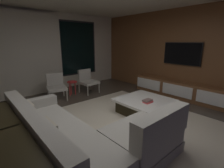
# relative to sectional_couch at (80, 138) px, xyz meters

# --- Properties ---
(floor) EXTENTS (9.20, 9.20, 0.00)m
(floor) POSITION_rel_sectional_couch_xyz_m (0.94, 0.19, -0.29)
(floor) COLOR #473D33
(back_wall_with_window) EXTENTS (6.60, 0.30, 2.70)m
(back_wall_with_window) POSITION_rel_sectional_couch_xyz_m (0.88, 3.81, 1.05)
(back_wall_with_window) COLOR beige
(back_wall_with_window) RESTS_ON floor
(media_wall) EXTENTS (0.12, 7.80, 2.70)m
(media_wall) POSITION_rel_sectional_couch_xyz_m (4.00, 0.19, 1.06)
(media_wall) COLOR brown
(media_wall) RESTS_ON floor
(area_rug) EXTENTS (3.20, 3.80, 0.01)m
(area_rug) POSITION_rel_sectional_couch_xyz_m (1.29, 0.09, -0.28)
(area_rug) COLOR beige
(area_rug) RESTS_ON floor
(sectional_couch) EXTENTS (1.98, 2.50, 0.82)m
(sectional_couch) POSITION_rel_sectional_couch_xyz_m (0.00, 0.00, 0.00)
(sectional_couch) COLOR gray
(sectional_couch) RESTS_ON floor
(coffee_table) EXTENTS (1.16, 1.16, 0.36)m
(coffee_table) POSITION_rel_sectional_couch_xyz_m (1.98, 0.32, -0.10)
(coffee_table) COLOR black
(coffee_table) RESTS_ON floor
(book_stack_on_coffee_table) EXTENTS (0.22, 0.16, 0.07)m
(book_stack_on_coffee_table) POSITION_rel_sectional_couch_xyz_m (1.85, 0.14, 0.10)
(book_stack_on_coffee_table) COLOR #D64649
(book_stack_on_coffee_table) RESTS_ON coffee_table
(accent_chair_near_window) EXTENTS (0.57, 0.59, 0.78)m
(accent_chair_near_window) POSITION_rel_sectional_couch_xyz_m (1.90, 2.72, 0.14)
(accent_chair_near_window) COLOR #B2ADA0
(accent_chair_near_window) RESTS_ON floor
(accent_chair_by_curtain) EXTENTS (0.66, 0.68, 0.78)m
(accent_chair_by_curtain) POSITION_rel_sectional_couch_xyz_m (0.80, 2.74, 0.14)
(accent_chair_by_curtain) COLOR #B2ADA0
(accent_chair_by_curtain) RESTS_ON floor
(side_stool) EXTENTS (0.32, 0.32, 0.46)m
(side_stool) POSITION_rel_sectional_couch_xyz_m (1.34, 2.76, 0.08)
(side_stool) COLOR red
(side_stool) RESTS_ON floor
(media_console) EXTENTS (0.46, 3.10, 0.52)m
(media_console) POSITION_rel_sectional_couch_xyz_m (3.71, 0.25, -0.04)
(media_console) COLOR brown
(media_console) RESTS_ON floor
(mounted_tv) EXTENTS (0.05, 1.17, 0.68)m
(mounted_tv) POSITION_rel_sectional_couch_xyz_m (3.89, 0.44, 1.06)
(mounted_tv) COLOR black
(console_table_behind_couch) EXTENTS (0.40, 2.10, 0.74)m
(console_table_behind_couch) POSITION_rel_sectional_couch_xyz_m (-0.91, 0.13, 0.13)
(console_table_behind_couch) COLOR black
(console_table_behind_couch) RESTS_ON floor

